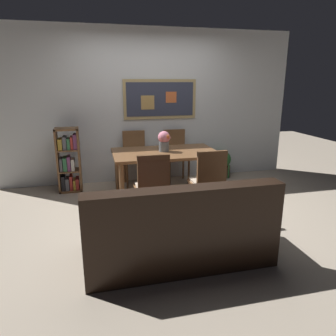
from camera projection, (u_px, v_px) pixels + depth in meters
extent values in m
plane|color=tan|center=(172.00, 213.00, 4.26)|extent=(12.00, 12.00, 0.00)
cube|color=silver|center=(149.00, 107.00, 5.47)|extent=(5.20, 0.10, 2.60)
cube|color=tan|center=(160.00, 99.00, 5.41)|extent=(1.27, 0.02, 0.67)
cube|color=#33384C|center=(160.00, 99.00, 5.40)|extent=(1.17, 0.01, 0.57)
cube|color=tan|center=(148.00, 103.00, 5.36)|extent=(0.23, 0.00, 0.23)
cube|color=#D86633|center=(171.00, 97.00, 5.43)|extent=(0.19, 0.00, 0.19)
cube|color=brown|center=(165.00, 153.00, 4.60)|extent=(1.53, 0.93, 0.04)
cylinder|color=brown|center=(122.00, 188.00, 4.19)|extent=(0.07, 0.07, 0.69)
cylinder|color=brown|center=(218.00, 181.00, 4.50)|extent=(0.07, 0.07, 0.69)
cylinder|color=brown|center=(117.00, 173.00, 4.91)|extent=(0.07, 0.07, 0.69)
cylinder|color=brown|center=(200.00, 167.00, 5.22)|extent=(0.07, 0.07, 0.69)
cube|color=brown|center=(177.00, 158.00, 5.45)|extent=(0.40, 0.40, 0.03)
cube|color=#C6B299|center=(177.00, 156.00, 5.44)|extent=(0.36, 0.36, 0.03)
cylinder|color=brown|center=(183.00, 167.00, 5.71)|extent=(0.04, 0.04, 0.42)
cylinder|color=brown|center=(165.00, 169.00, 5.63)|extent=(0.04, 0.04, 0.42)
cylinder|color=brown|center=(189.00, 172.00, 5.39)|extent=(0.04, 0.04, 0.42)
cylinder|color=brown|center=(170.00, 174.00, 5.31)|extent=(0.04, 0.04, 0.42)
cube|color=brown|center=(174.00, 142.00, 5.55)|extent=(0.38, 0.04, 0.46)
cube|color=brown|center=(174.00, 131.00, 5.50)|extent=(0.38, 0.05, 0.06)
cube|color=brown|center=(136.00, 160.00, 5.32)|extent=(0.40, 0.40, 0.03)
cube|color=#C6B299|center=(136.00, 158.00, 5.31)|extent=(0.36, 0.36, 0.03)
cylinder|color=brown|center=(144.00, 169.00, 5.57)|extent=(0.04, 0.04, 0.42)
cylinder|color=brown|center=(125.00, 171.00, 5.50)|extent=(0.04, 0.04, 0.42)
cylinder|color=brown|center=(147.00, 175.00, 5.25)|extent=(0.04, 0.04, 0.42)
cylinder|color=brown|center=(127.00, 176.00, 5.18)|extent=(0.04, 0.04, 0.42)
cube|color=brown|center=(134.00, 144.00, 5.42)|extent=(0.38, 0.04, 0.46)
cube|color=brown|center=(133.00, 132.00, 5.37)|extent=(0.38, 0.05, 0.06)
cube|color=brown|center=(151.00, 189.00, 3.89)|extent=(0.40, 0.40, 0.03)
cube|color=#C6B299|center=(151.00, 187.00, 3.89)|extent=(0.36, 0.36, 0.03)
cylinder|color=brown|center=(140.00, 212.00, 3.76)|extent=(0.04, 0.04, 0.42)
cylinder|color=brown|center=(168.00, 209.00, 3.83)|extent=(0.04, 0.04, 0.42)
cylinder|color=brown|center=(136.00, 202.00, 4.08)|extent=(0.04, 0.04, 0.42)
cylinder|color=brown|center=(162.00, 200.00, 4.15)|extent=(0.04, 0.04, 0.42)
cube|color=brown|center=(154.00, 174.00, 3.66)|extent=(0.38, 0.04, 0.46)
cube|color=brown|center=(153.00, 157.00, 3.61)|extent=(0.38, 0.05, 0.06)
cube|color=brown|center=(206.00, 184.00, 4.09)|extent=(0.40, 0.40, 0.03)
cube|color=#C6B299|center=(206.00, 182.00, 4.08)|extent=(0.36, 0.36, 0.03)
cylinder|color=brown|center=(198.00, 206.00, 3.95)|extent=(0.04, 0.04, 0.42)
cylinder|color=brown|center=(223.00, 203.00, 4.03)|extent=(0.04, 0.04, 0.42)
cylinder|color=brown|center=(189.00, 196.00, 4.27)|extent=(0.04, 0.04, 0.42)
cylinder|color=brown|center=(213.00, 194.00, 4.35)|extent=(0.04, 0.04, 0.42)
cube|color=brown|center=(212.00, 169.00, 3.86)|extent=(0.38, 0.04, 0.46)
cube|color=brown|center=(213.00, 153.00, 3.80)|extent=(0.38, 0.05, 0.06)
cube|color=black|center=(176.00, 238.00, 3.17)|extent=(1.80, 0.84, 0.40)
cube|color=black|center=(186.00, 212.00, 2.76)|extent=(1.80, 0.20, 0.44)
cube|color=black|center=(92.00, 217.00, 2.90)|extent=(0.18, 0.80, 0.22)
cube|color=black|center=(251.00, 202.00, 3.27)|extent=(0.18, 0.80, 0.22)
cube|color=maroon|center=(133.00, 216.00, 2.80)|extent=(0.32, 0.16, 0.33)
cube|color=#334C72|center=(182.00, 212.00, 2.90)|extent=(0.32, 0.16, 0.33)
cube|color=brown|center=(58.00, 161.00, 4.96)|extent=(0.03, 0.28, 1.03)
cube|color=brown|center=(80.00, 160.00, 5.03)|extent=(0.03, 0.28, 1.03)
cube|color=brown|center=(71.00, 190.00, 5.13)|extent=(0.36, 0.28, 0.03)
cube|color=brown|center=(66.00, 129.00, 4.86)|extent=(0.36, 0.28, 0.03)
cube|color=brown|center=(70.00, 170.00, 5.04)|extent=(0.30, 0.28, 0.02)
cube|color=brown|center=(68.00, 150.00, 4.95)|extent=(0.30, 0.28, 0.02)
cube|color=black|center=(64.00, 182.00, 5.07)|extent=(0.05, 0.22, 0.24)
cube|color=#595960|center=(68.00, 183.00, 5.09)|extent=(0.06, 0.22, 0.19)
cube|color=#B2332D|center=(71.00, 182.00, 5.09)|extent=(0.04, 0.22, 0.23)
cube|color=gold|center=(75.00, 184.00, 5.12)|extent=(0.04, 0.22, 0.16)
cube|color=#B2332D|center=(78.00, 183.00, 5.12)|extent=(0.05, 0.22, 0.18)
cube|color=#595960|center=(61.00, 164.00, 4.98)|extent=(0.04, 0.22, 0.20)
cube|color=#337247|center=(65.00, 164.00, 5.00)|extent=(0.06, 0.22, 0.21)
cube|color=#7F3F72|center=(69.00, 163.00, 5.01)|extent=(0.05, 0.22, 0.23)
cube|color=beige|center=(73.00, 164.00, 5.03)|extent=(0.05, 0.22, 0.18)
cube|color=gold|center=(60.00, 144.00, 4.90)|extent=(0.06, 0.22, 0.17)
cube|color=#595960|center=(65.00, 143.00, 4.91)|extent=(0.05, 0.22, 0.20)
cube|color=#337247|center=(69.00, 144.00, 4.93)|extent=(0.05, 0.22, 0.17)
cube|color=#B2332D|center=(72.00, 143.00, 4.93)|extent=(0.04, 0.22, 0.20)
cube|color=#7F3F72|center=(75.00, 141.00, 4.94)|extent=(0.05, 0.22, 0.23)
cylinder|color=brown|center=(222.00, 171.00, 5.88)|extent=(0.29, 0.29, 0.21)
cylinder|color=#332319|center=(222.00, 166.00, 5.85)|extent=(0.26, 0.26, 0.02)
sphere|color=#2D6B33|center=(223.00, 159.00, 5.82)|extent=(0.30, 0.30, 0.30)
cylinder|color=#2D6B33|center=(229.00, 172.00, 5.74)|extent=(0.03, 0.03, 0.24)
cylinder|color=#2D6B33|center=(227.00, 169.00, 6.00)|extent=(0.03, 0.03, 0.29)
cylinder|color=slate|center=(164.00, 146.00, 4.60)|extent=(0.15, 0.15, 0.15)
sphere|color=pink|center=(164.00, 137.00, 4.56)|extent=(0.18, 0.18, 0.18)
sphere|color=#EACC4C|center=(161.00, 136.00, 4.61)|extent=(0.08, 0.08, 0.08)
sphere|color=#D86633|center=(167.00, 137.00, 4.51)|extent=(0.06, 0.06, 0.06)
sphere|color=pink|center=(168.00, 138.00, 4.60)|extent=(0.07, 0.07, 0.07)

